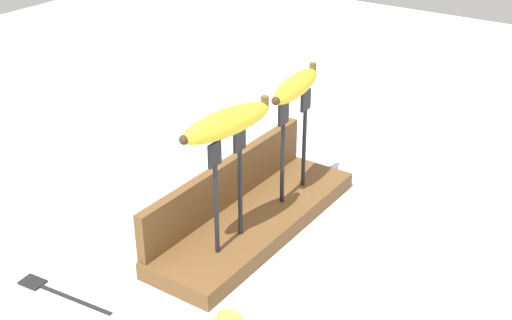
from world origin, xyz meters
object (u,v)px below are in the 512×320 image
(fork_stand_left, at_px, (228,180))
(fork_fallen_near, at_px, (53,290))
(banana_raised_left, at_px, (227,123))
(fork_stand_right, at_px, (294,137))
(banana_raised_right, at_px, (295,86))

(fork_stand_left, bearing_deg, fork_fallen_near, 142.79)
(banana_raised_left, bearing_deg, fork_stand_right, -0.00)
(banana_raised_left, distance_m, fork_fallen_near, 0.35)
(banana_raised_right, distance_m, fork_fallen_near, 0.49)
(fork_stand_right, xyz_separation_m, fork_fallen_near, (-0.40, 0.16, -0.13))
(banana_raised_right, bearing_deg, fork_stand_right, 6.45)
(fork_stand_left, relative_size, banana_raised_right, 1.18)
(banana_raised_left, xyz_separation_m, fork_fallen_near, (-0.21, 0.16, -0.23))
(fork_stand_left, xyz_separation_m, fork_fallen_near, (-0.21, 0.16, -0.13))
(fork_stand_left, bearing_deg, banana_raised_right, -0.00)
(fork_stand_right, relative_size, banana_raised_right, 1.17)
(fork_stand_left, xyz_separation_m, banana_raised_right, (0.19, -0.00, 0.09))
(fork_fallen_near, bearing_deg, banana_raised_left, -37.22)
(fork_stand_left, relative_size, fork_stand_right, 1.01)
(fork_stand_left, distance_m, banana_raised_left, 0.09)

